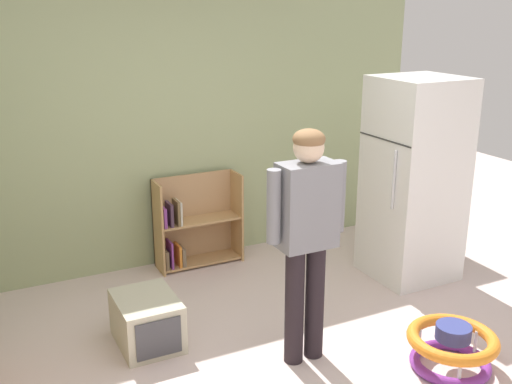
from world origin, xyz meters
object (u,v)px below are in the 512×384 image
Objects in this scene: standing_person at (307,227)px; baby_walker at (452,347)px; refrigerator at (414,180)px; bookshelf at (192,226)px; pet_carrier at (147,321)px.

standing_person is 1.28m from baby_walker.
refrigerator is 2.06m from bookshelf.
pet_carrier is at bearing 143.78° from standing_person.
bookshelf reaches higher than baby_walker.
standing_person is at bearing -153.74° from refrigerator.
refrigerator is at bearing -33.15° from bookshelf.
standing_person is 2.93× the size of pet_carrier.
standing_person is at bearing -36.22° from pet_carrier.
baby_walker is at bearing -35.07° from pet_carrier.
bookshelf is at bearing 111.10° from baby_walker.
bookshelf is 2.59m from baby_walker.
refrigerator is 2.95× the size of baby_walker.
standing_person reaches higher than pet_carrier.
refrigerator reaches higher than bookshelf.
standing_person is (-1.56, -0.77, 0.08)m from refrigerator.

